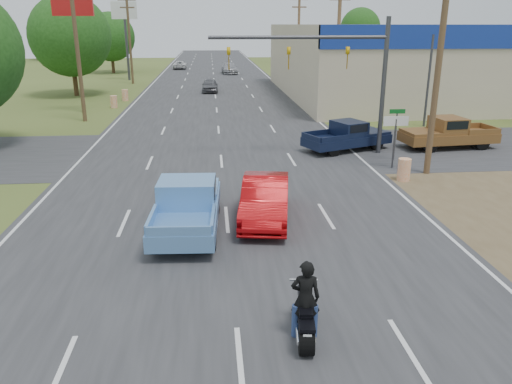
{
  "coord_description": "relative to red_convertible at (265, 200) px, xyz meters",
  "views": [
    {
      "loc": [
        -0.44,
        -8.56,
        6.61
      ],
      "look_at": [
        0.97,
        7.14,
        1.3
      ],
      "focal_mm": 35.0,
      "sensor_mm": 36.0,
      "label": 1
    }
  ],
  "objects": [
    {
      "name": "dirt_verge",
      "position": [
        9.64,
        2.1,
        -0.75
      ],
      "size": [
        8.0,
        18.0,
        0.01
      ],
      "primitive_type": "cube",
      "color": "brown",
      "rests_on": "ground"
    },
    {
      "name": "barrel_1",
      "position": [
        7.04,
        12.6,
        -0.25
      ],
      "size": [
        0.56,
        0.56,
        1.0
      ],
      "primitive_type": "cylinder",
      "color": "orange",
      "rests_on": "ground"
    },
    {
      "name": "utility_pole_5",
      "position": [
        -10.86,
        20.1,
        4.56
      ],
      "size": [
        2.0,
        0.28,
        10.0
      ],
      "color": "#4C3823",
      "rests_on": "ground"
    },
    {
      "name": "rider",
      "position": [
        0.12,
        -7.08,
        0.13
      ],
      "size": [
        0.69,
        0.49,
        1.76
      ],
      "primitive_type": "imported",
      "rotation": [
        0.0,
        0.0,
        3.03
      ],
      "color": "black",
      "rests_on": "ground"
    },
    {
      "name": "red_convertible",
      "position": [
        0.0,
        0.0,
        0.0
      ],
      "size": [
        2.27,
        4.77,
        1.51
      ],
      "primitive_type": "imported",
      "rotation": [
        0.0,
        0.0,
        -0.15
      ],
      "color": "#A8070A",
      "rests_on": "ground"
    },
    {
      "name": "tree_6",
      "position": [
        -31.36,
        87.1,
        5.75
      ],
      "size": [
        8.82,
        8.82,
        10.92
      ],
      "color": "#422D19",
      "rests_on": "ground"
    },
    {
      "name": "main_road",
      "position": [
        -1.36,
        32.1,
        -0.74
      ],
      "size": [
        15.0,
        180.0,
        0.02
      ],
      "primitive_type": "cube",
      "color": "#2D2D30",
      "rests_on": "ground"
    },
    {
      "name": "tree_5",
      "position": [
        28.64,
        87.1,
        5.13
      ],
      "size": [
        7.98,
        7.98,
        9.88
      ],
      "color": "#422D19",
      "rests_on": "ground"
    },
    {
      "name": "ground",
      "position": [
        -1.36,
        -7.9,
        -0.75
      ],
      "size": [
        200.0,
        200.0,
        0.0
      ],
      "primitive_type": "plane",
      "color": "#425020",
      "rests_on": "ground"
    },
    {
      "name": "lane_sign",
      "position": [
        6.84,
        6.1,
        1.15
      ],
      "size": [
        1.2,
        0.08,
        2.52
      ],
      "color": "#3F3F44",
      "rests_on": "ground"
    },
    {
      "name": "barrel_2",
      "position": [
        -9.86,
        26.1,
        -0.25
      ],
      "size": [
        0.56,
        0.56,
        1.0
      ],
      "primitive_type": "cylinder",
      "color": "orange",
      "rests_on": "ground"
    },
    {
      "name": "utility_pole_6",
      "position": [
        -10.86,
        44.1,
        4.56
      ],
      "size": [
        2.0,
        0.28,
        10.0
      ],
      "color": "#4C3823",
      "rests_on": "ground"
    },
    {
      "name": "motorcycle",
      "position": [
        0.11,
        -7.13,
        -0.28
      ],
      "size": [
        0.67,
        2.1,
        1.07
      ],
      "rotation": [
        0.0,
        0.0,
        -0.12
      ],
      "color": "black",
      "rests_on": "ground"
    },
    {
      "name": "utility_pole_3",
      "position": [
        8.14,
        41.1,
        4.56
      ],
      "size": [
        2.0,
        0.28,
        10.0
      ],
      "color": "#4C3823",
      "rests_on": "ground"
    },
    {
      "name": "distant_car_silver",
      "position": [
        0.94,
        55.52,
        -0.02
      ],
      "size": [
        2.31,
        5.16,
        1.47
      ],
      "primitive_type": "imported",
      "rotation": [
        0.0,
        0.0,
        0.05
      ],
      "color": "#A1A1A5",
      "rests_on": "ground"
    },
    {
      "name": "barrel_0",
      "position": [
        6.64,
        4.1,
        -0.25
      ],
      "size": [
        0.56,
        0.56,
        1.0
      ],
      "primitive_type": "cylinder",
      "color": "orange",
      "rests_on": "ground"
    },
    {
      "name": "cross_road",
      "position": [
        -1.36,
        10.1,
        -0.75
      ],
      "size": [
        120.0,
        10.0,
        0.02
      ],
      "primitive_type": "cube",
      "color": "#2D2D30",
      "rests_on": "ground"
    },
    {
      "name": "barrel_3",
      "position": [
        -9.56,
        30.1,
        -0.25
      ],
      "size": [
        0.56,
        0.56,
        1.0
      ],
      "primitive_type": "cylinder",
      "color": "orange",
      "rests_on": "ground"
    },
    {
      "name": "pole_sign_left_near",
      "position": [
        -11.86,
        24.1,
        6.42
      ],
      "size": [
        3.0,
        0.35,
        9.2
      ],
      "color": "#3F3F44",
      "rests_on": "ground"
    },
    {
      "name": "tree_2",
      "position": [
        -15.56,
        58.1,
        4.2
      ],
      "size": [
        6.72,
        6.72,
        8.32
      ],
      "color": "#422D19",
      "rests_on": "ground"
    },
    {
      "name": "brown_pickup",
      "position": [
        11.27,
        9.92,
        0.12
      ],
      "size": [
        5.39,
        2.52,
        1.73
      ],
      "rotation": [
        0.0,
        0.0,
        1.67
      ],
      "color": "black",
      "rests_on": "ground"
    },
    {
      "name": "utility_pole_2",
      "position": [
        8.14,
        23.1,
        4.56
      ],
      "size": [
        2.0,
        0.28,
        10.0
      ],
      "color": "#4C3823",
      "rests_on": "ground"
    },
    {
      "name": "signal_mast",
      "position": [
        4.46,
        9.1,
        4.05
      ],
      "size": [
        9.12,
        0.4,
        7.0
      ],
      "color": "#3F3F44",
      "rests_on": "ground"
    },
    {
      "name": "pole_sign_left_far",
      "position": [
        -11.86,
        48.1,
        6.42
      ],
      "size": [
        3.0,
        0.35,
        9.2
      ],
      "color": "#3F3F44",
      "rests_on": "ground"
    },
    {
      "name": "tree_1",
      "position": [
        -14.86,
        34.1,
        4.82
      ],
      "size": [
        7.56,
        7.56,
        9.36
      ],
      "color": "#422D19",
      "rests_on": "ground"
    },
    {
      "name": "utility_pole_1",
      "position": [
        8.14,
        5.1,
        4.56
      ],
      "size": [
        2.0,
        0.28,
        10.0
      ],
      "color": "#4C3823",
      "rests_on": "ground"
    },
    {
      "name": "distant_car_grey",
      "position": [
        -1.86,
        35.63,
        -0.09
      ],
      "size": [
        1.61,
        3.93,
        1.34
      ],
      "primitive_type": "imported",
      "rotation": [
        0.0,
        0.0,
        -0.01
      ],
      "color": "#56565B",
      "rests_on": "ground"
    },
    {
      "name": "distant_car_white",
      "position": [
        -6.45,
        64.0,
        -0.15
      ],
      "size": [
        2.04,
        4.37,
        1.21
      ],
      "primitive_type": "imported",
      "rotation": [
        0.0,
        0.0,
        3.15
      ],
      "color": "silver",
      "rests_on": "ground"
    },
    {
      "name": "street_name_sign",
      "position": [
        7.44,
        7.6,
        0.85
      ],
      "size": [
        0.8,
        0.08,
        2.61
      ],
      "color": "#3F3F44",
      "rests_on": "ground"
    },
    {
      "name": "blue_pickup",
      "position": [
        -2.69,
        -0.58,
        0.13
      ],
      "size": [
        2.3,
        5.35,
        1.74
      ],
      "rotation": [
        0.0,
        0.0,
        -0.05
      ],
      "color": "black",
      "rests_on": "ground"
    },
    {
      "name": "navy_pickup",
      "position": [
        5.69,
        9.92,
        0.06
      ],
      "size": [
        5.21,
        3.6,
        1.61
      ],
      "rotation": [
        0.0,
        0.0,
        -1.17
      ],
      "color": "black",
      "rests_on": "ground"
    }
  ]
}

